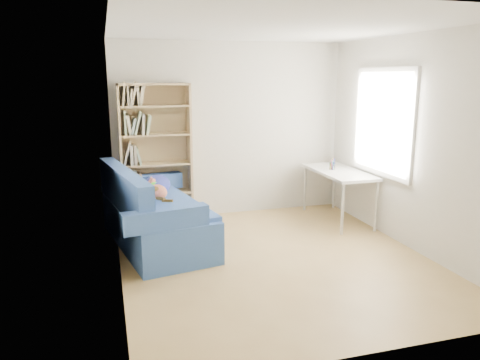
% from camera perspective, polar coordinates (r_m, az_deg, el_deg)
% --- Properties ---
extents(ground, '(4.00, 4.00, 0.00)m').
position_cam_1_polar(ground, '(5.57, 4.26, -9.60)').
color(ground, '#A38049').
rests_on(ground, ground).
extents(room_shell, '(3.54, 4.04, 2.62)m').
position_cam_1_polar(room_shell, '(5.25, 5.45, 7.43)').
color(room_shell, silver).
rests_on(room_shell, ground).
extents(sofa, '(1.31, 2.17, 0.99)m').
position_cam_1_polar(sofa, '(6.02, -10.53, -4.34)').
color(sofa, '#27498C').
rests_on(sofa, ground).
extents(bookshelf, '(1.00, 0.31, 2.00)m').
position_cam_1_polar(bookshelf, '(6.79, -10.17, 2.39)').
color(bookshelf, tan).
rests_on(bookshelf, ground).
extents(desk, '(0.61, 1.33, 0.75)m').
position_cam_1_polar(desk, '(6.98, 11.97, 0.60)').
color(desk, silver).
rests_on(desk, ground).
extents(pen_cup, '(0.09, 0.09, 0.17)m').
position_cam_1_polar(pen_cup, '(7.02, 11.17, 1.79)').
color(pen_cup, white).
rests_on(pen_cup, desk).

